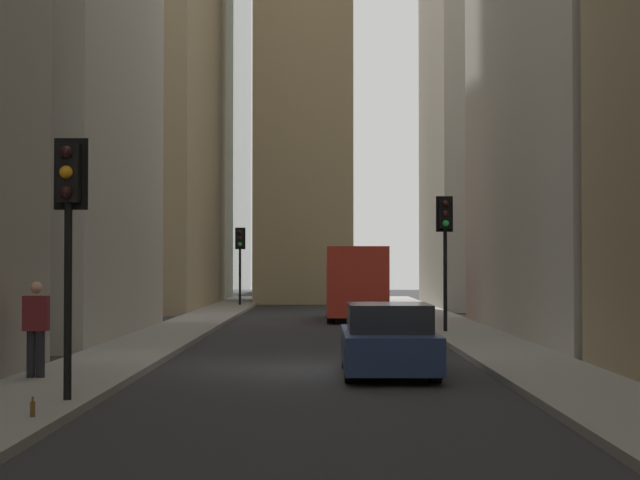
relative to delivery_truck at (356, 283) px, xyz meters
name	(u,v)px	position (x,y,z in m)	size (l,w,h in m)	color
ground_plane	(318,370)	(-19.11, 1.40, -1.46)	(135.00, 135.00, 0.00)	#262628
sidewalk_right	(100,367)	(-19.11, 5.90, -1.39)	(90.00, 2.20, 0.14)	gray
sidewalk_left	(535,367)	(-19.11, -3.10, -1.39)	(90.00, 2.20, 0.14)	gray
building_left_far	(528,82)	(12.20, -9.19, 10.04)	(12.30, 10.50, 22.97)	#A8A091
church_spire	(304,7)	(18.30, 2.36, 15.46)	(6.04, 6.04, 32.45)	#9E8966
delivery_truck	(356,283)	(0.00, 0.00, 0.00)	(6.46, 2.25, 2.84)	red
sedan_navy	(388,342)	(-20.12, 0.00, -0.80)	(4.30, 1.78, 1.42)	navy
traffic_light_foreground	(68,206)	(-24.88, 5.15, 1.60)	(0.43, 0.52, 3.98)	black
traffic_light_midblock	(445,232)	(-8.81, -2.46, 1.73)	(0.43, 0.52, 4.15)	black
traffic_light_far_junction	(240,248)	(11.95, 5.48, 1.56)	(0.43, 0.52, 3.92)	black
pedestrian	(36,325)	(-21.80, 6.48, -0.37)	(0.26, 0.44, 1.74)	black
discarded_bottle	(33,409)	(-26.62, 5.19, -1.21)	(0.07, 0.07, 0.27)	brown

